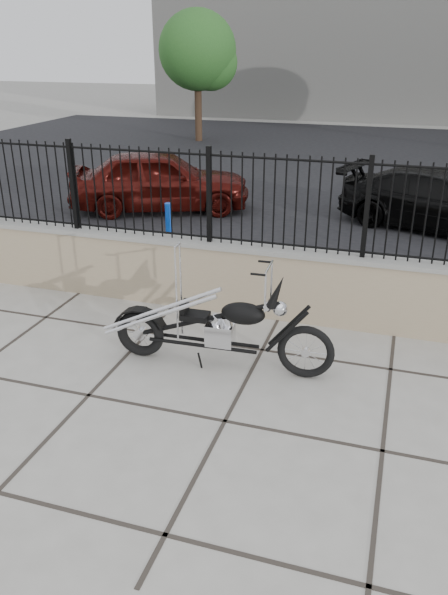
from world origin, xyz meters
The scene contains 10 objects.
ground_plane centered at (0.00, 0.00, 0.00)m, with size 90.00×90.00×0.00m, color #99968E.
parking_lot centered at (0.00, 12.50, 0.00)m, with size 30.00×30.00×0.00m, color black.
retaining_wall centered at (0.00, 2.50, 0.48)m, with size 14.00×0.36×0.96m, color gray.
iron_fence centered at (0.00, 2.50, 1.56)m, with size 14.00×0.08×1.20m, color black.
background_building centered at (0.00, 26.50, 4.00)m, with size 22.00×6.00×8.00m, color beige.
chopper_motorcycle centered at (-0.42, 1.00, 0.72)m, with size 2.41×0.42×1.45m, color black, non-canonical shape.
car_red centered at (-3.68, 7.02, 0.66)m, with size 1.55×3.85×1.31m, color #410C09.
car_black centered at (2.08, 7.34, 0.56)m, with size 1.58×3.89×1.13m, color black.
bollard_a centered at (-2.30, 4.18, 0.48)m, with size 0.12×0.12×0.96m, color #0B5DAC.
tree_left centered at (-6.21, 16.48, 3.25)m, with size 2.75×2.75×4.65m.
Camera 1 is at (1.41, -4.48, 3.40)m, focal length 35.00 mm.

